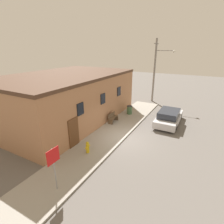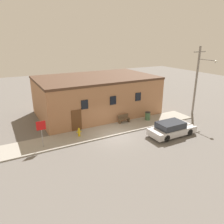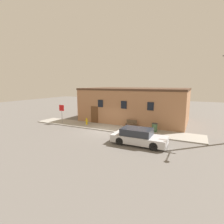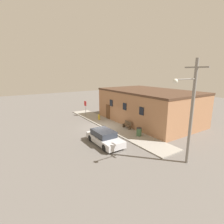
% 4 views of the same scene
% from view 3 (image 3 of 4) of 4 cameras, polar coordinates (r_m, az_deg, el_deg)
% --- Properties ---
extents(ground_plane, '(80.00, 80.00, 0.00)m').
position_cam_3_polar(ground_plane, '(18.96, -2.88, -6.21)').
color(ground_plane, '#66605B').
extents(sidewalk, '(19.97, 2.79, 0.10)m').
position_cam_3_polar(sidewalk, '(20.13, -0.94, -5.13)').
color(sidewalk, '#9E998E').
rests_on(sidewalk, ground).
extents(brick_building, '(13.54, 8.49, 4.47)m').
position_cam_3_polar(brick_building, '(24.34, 7.66, 2.50)').
color(brick_building, '#A87551').
rests_on(brick_building, ground).
extents(fire_hydrant, '(0.47, 0.22, 0.81)m').
position_cam_3_polar(fire_hydrant, '(21.58, -8.28, -3.01)').
color(fire_hydrant, gold).
rests_on(fire_hydrant, sidewalk).
extents(stop_sign, '(0.75, 0.06, 2.30)m').
position_cam_3_polar(stop_sign, '(23.01, -16.10, 0.58)').
color(stop_sign, gray).
rests_on(stop_sign, sidewalk).
extents(bench, '(1.23, 0.44, 0.87)m').
position_cam_3_polar(bench, '(19.98, 6.29, -3.92)').
color(bench, brown).
rests_on(bench, sidewalk).
extents(trash_bin, '(0.59, 0.59, 0.90)m').
position_cam_3_polar(trash_bin, '(18.72, 13.73, -4.91)').
color(trash_bin, '#426642').
rests_on(trash_bin, sidewalk).
extents(parked_car, '(4.53, 1.90, 1.36)m').
position_cam_3_polar(parked_car, '(14.90, 8.63, -7.99)').
color(parked_car, black).
rests_on(parked_car, ground).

